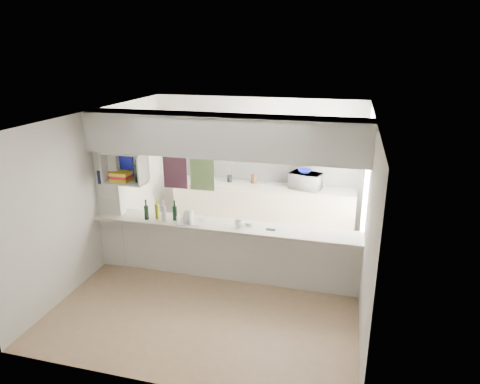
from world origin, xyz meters
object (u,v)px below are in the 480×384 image
(bowl, at_px, (305,171))
(wine_bottles, at_px, (161,212))
(microwave, at_px, (306,181))
(dish_rack, at_px, (190,217))

(bowl, bearing_deg, wine_bottles, -133.14)
(microwave, relative_size, bowl, 2.20)
(dish_rack, xyz_separation_m, wine_bottles, (-0.49, -0.01, 0.05))
(dish_rack, distance_m, wine_bottles, 0.49)
(wine_bottles, bearing_deg, bowl, 46.86)
(bowl, distance_m, dish_rack, 2.63)
(microwave, relative_size, wine_bottles, 1.10)
(dish_rack, bearing_deg, microwave, 45.38)
(bowl, bearing_deg, microwave, 6.62)
(bowl, bearing_deg, dish_rack, -125.49)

